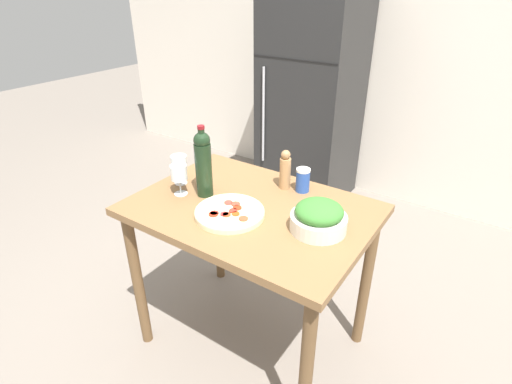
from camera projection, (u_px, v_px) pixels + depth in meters
The scene contains 11 objects.
ground_plane at pixel (252, 339), 2.29m from camera, with size 14.00×14.00×0.00m, color slate.
wall_back at pixel (401, 51), 3.24m from camera, with size 6.40×0.08×2.60m.
refrigerator at pixel (311, 101), 3.44m from camera, with size 0.73×0.71×1.79m.
prep_counter at pixel (251, 229), 1.93m from camera, with size 1.11×0.79×0.88m.
wine_bottle at pixel (203, 163), 1.90m from camera, with size 0.08×0.08×0.36m.
wine_glass_near at pixel (179, 174), 1.93m from camera, with size 0.08×0.08×0.16m.
wine_glass_far at pixel (179, 164), 2.03m from camera, with size 0.08×0.08×0.16m.
pepper_mill at pixel (285, 170), 2.00m from camera, with size 0.06×0.06×0.21m.
salad_bowl at pixel (319, 217), 1.68m from camera, with size 0.24×0.24×0.13m.
homemade_pizza at pixel (230, 212), 1.80m from camera, with size 0.32×0.32×0.03m.
salt_canister at pixel (303, 180), 1.99m from camera, with size 0.07×0.07×0.12m.
Camera 1 is at (0.93, -1.33, 1.83)m, focal length 28.00 mm.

